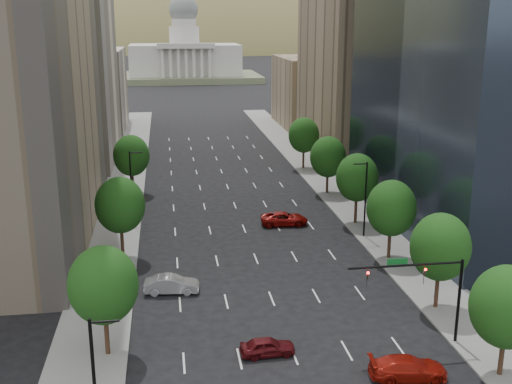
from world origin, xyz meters
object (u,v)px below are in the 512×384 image
car_red_far (284,219)px  car_maroon (267,347)px  capitol (185,59)px  car_red_near (408,368)px  traffic_signal (430,284)px  car_silver (172,284)px

car_red_far → car_maroon: bearing=169.5°
capitol → car_red_near: capitol is taller
traffic_signal → car_maroon: 13.29m
car_silver → traffic_signal: bearing=-118.0°
car_red_near → car_red_far: (-2.26, 35.02, 0.00)m
traffic_signal → car_silver: (-19.53, 12.62, -4.34)m
car_silver → car_red_far: car_silver is taller
traffic_signal → car_silver: size_ratio=1.80×
traffic_signal → car_maroon: size_ratio=2.18×
car_red_near → traffic_signal: bearing=-31.0°
traffic_signal → car_maroon: (-12.52, 0.25, -4.46)m
capitol → car_red_far: capitol is taller
car_red_far → capitol: bearing=4.2°
capitol → car_red_far: 189.23m
car_red_near → car_silver: (-16.37, 16.93, 0.03)m
traffic_signal → car_red_near: size_ratio=1.64×
car_maroon → capitol: bearing=-2.7°
traffic_signal → car_red_far: (-5.41, 30.71, -4.37)m
car_silver → car_red_far: bearing=-33.1°
car_red_near → car_red_far: car_red_far is taller
capitol → car_red_far: (5.11, -189.00, -7.77)m
capitol → traffic_signal: bearing=-87.3°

